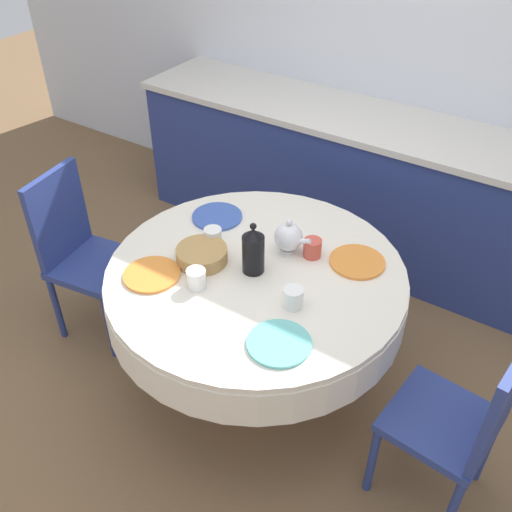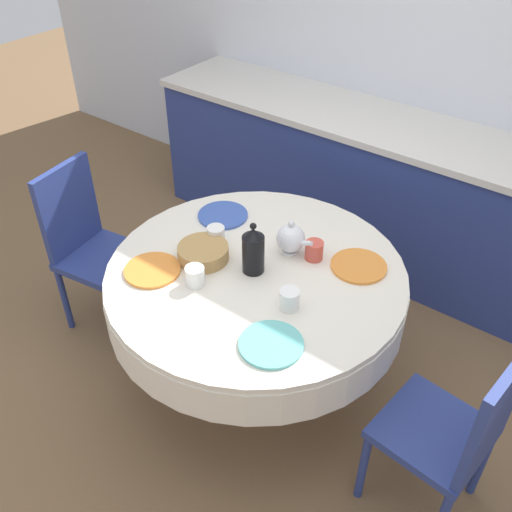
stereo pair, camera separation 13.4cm
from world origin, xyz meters
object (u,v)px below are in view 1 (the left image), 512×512
(chair_left, at_px, (465,419))
(chair_right, at_px, (81,249))
(teapot, at_px, (289,237))
(coffee_carafe, at_px, (253,251))

(chair_left, bearing_deg, chair_right, 97.19)
(chair_right, height_order, teapot, chair_right)
(chair_right, xyz_separation_m, coffee_carafe, (1.01, 0.14, 0.32))
(teapot, bearing_deg, coffee_carafe, -105.08)
(chair_right, relative_size, teapot, 5.18)
(teapot, bearing_deg, chair_right, -161.53)
(coffee_carafe, bearing_deg, chair_left, -5.42)
(chair_left, bearing_deg, teapot, 78.30)
(chair_left, distance_m, teapot, 1.07)
(chair_left, height_order, chair_right, same)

